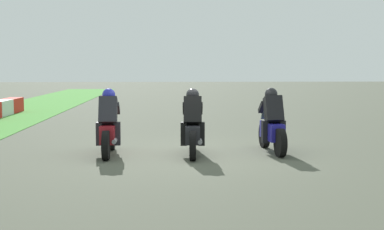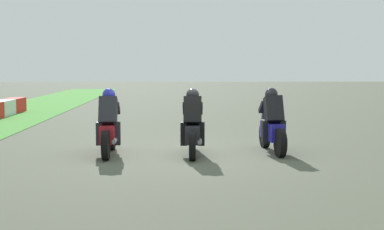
{
  "view_description": "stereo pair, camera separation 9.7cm",
  "coord_description": "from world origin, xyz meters",
  "views": [
    {
      "loc": [
        -11.82,
        0.7,
        1.98
      ],
      "look_at": [
        -0.08,
        0.05,
        0.9
      ],
      "focal_mm": 48.29,
      "sensor_mm": 36.0,
      "label": 1
    },
    {
      "loc": [
        -11.82,
        0.6,
        1.98
      ],
      "look_at": [
        -0.08,
        0.05,
        0.9
      ],
      "focal_mm": 48.29,
      "sensor_mm": 36.0,
      "label": 2
    }
  ],
  "objects": [
    {
      "name": "ground_plane",
      "position": [
        0.0,
        0.0,
        0.0
      ],
      "size": [
        120.0,
        120.0,
        0.0
      ],
      "primitive_type": "plane",
      "color": "#4A4E3F"
    },
    {
      "name": "rider_lane_a",
      "position": [
        0.07,
        -1.85,
        0.62
      ],
      "size": [
        2.04,
        0.55,
        1.51
      ],
      "rotation": [
        0.0,
        0.0,
        0.06
      ],
      "color": "black",
      "rests_on": "ground_plane"
    },
    {
      "name": "rider_lane_b",
      "position": [
        -0.23,
        0.04,
        0.62
      ],
      "size": [
        2.04,
        0.55,
        1.51
      ],
      "rotation": [
        0.0,
        0.0,
        -0.06
      ],
      "color": "black",
      "rests_on": "ground_plane"
    },
    {
      "name": "rider_lane_c",
      "position": [
        -0.1,
        1.94,
        0.62
      ],
      "size": [
        2.04,
        0.54,
        1.51
      ],
      "rotation": [
        0.0,
        0.0,
        0.01
      ],
      "color": "black",
      "rests_on": "ground_plane"
    }
  ]
}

